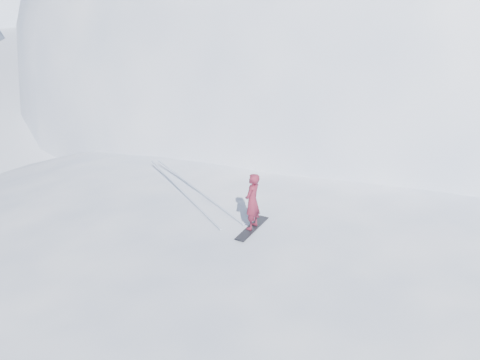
{
  "coord_description": "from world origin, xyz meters",
  "views": [
    {
      "loc": [
        -6.2,
        -9.78,
        9.75
      ],
      "look_at": [
        -1.25,
        3.7,
        3.5
      ],
      "focal_mm": 40.0,
      "sensor_mm": 36.0,
      "label": 1
    }
  ],
  "objects": [
    {
      "name": "snowboarder",
      "position": [
        -1.25,
        2.7,
        3.26
      ],
      "size": [
        0.71,
        0.7,
        1.66
      ],
      "primitive_type": "imported",
      "rotation": [
        0.0,
        0.0,
        3.88
      ],
      "color": "maroon",
      "rests_on": "snowboard"
    },
    {
      "name": "summit_peak",
      "position": [
        22.0,
        26.0,
        0.0
      ],
      "size": [
        60.0,
        56.0,
        56.0
      ],
      "primitive_type": "ellipsoid",
      "color": "white",
      "rests_on": "ground"
    },
    {
      "name": "snowboard",
      "position": [
        -1.25,
        2.7,
        2.41
      ],
      "size": [
        1.38,
        1.29,
        0.03
      ],
      "primitive_type": "cube",
      "rotation": [
        0.0,
        0.0,
        0.73
      ],
      "color": "black",
      "rests_on": "near_ridge"
    },
    {
      "name": "peak_shoulder",
      "position": [
        10.0,
        20.0,
        0.0
      ],
      "size": [
        28.0,
        24.0,
        18.0
      ],
      "primitive_type": "ellipsoid",
      "color": "white",
      "rests_on": "ground"
    },
    {
      "name": "board_tracks",
      "position": [
        -2.25,
        5.9,
        2.42
      ],
      "size": [
        1.53,
        5.96,
        0.04
      ],
      "color": "silver",
      "rests_on": "ground"
    },
    {
      "name": "wind_bumps",
      "position": [
        -0.56,
        2.12,
        0.0
      ],
      "size": [
        16.0,
        14.4,
        1.0
      ],
      "color": "white",
      "rests_on": "ground"
    },
    {
      "name": "ground",
      "position": [
        0.0,
        0.0,
        0.0
      ],
      "size": [
        400.0,
        400.0,
        0.0
      ],
      "primitive_type": "plane",
      "color": "white",
      "rests_on": "ground"
    },
    {
      "name": "near_ridge",
      "position": [
        1.0,
        3.0,
        0.0
      ],
      "size": [
        36.0,
        28.0,
        4.8
      ],
      "primitive_type": "ellipsoid",
      "color": "white",
      "rests_on": "ground"
    }
  ]
}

